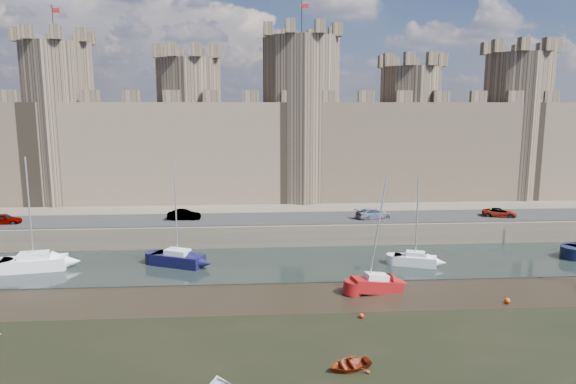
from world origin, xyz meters
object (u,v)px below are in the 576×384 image
at_px(car_1, 184,215).
at_px(sailboat_2, 415,259).
at_px(car_0, 4,219).
at_px(car_3, 499,213).
at_px(sailboat_0, 34,262).
at_px(sailboat_1, 178,258).
at_px(sailboat_4, 376,283).
at_px(car_2, 373,214).

xyz_separation_m(car_1, sailboat_2, (24.54, -11.74, -2.40)).
distance_m(car_0, car_3, 58.82).
height_order(car_1, car_3, car_1).
relative_size(car_0, sailboat_0, 0.34).
height_order(car_3, sailboat_0, sailboat_0).
bearing_deg(car_1, sailboat_1, -175.32).
distance_m(car_1, sailboat_1, 10.46).
xyz_separation_m(car_0, sailboat_2, (44.95, -10.84, -2.40)).
bearing_deg(sailboat_4, car_1, 123.95).
relative_size(car_0, sailboat_2, 0.42).
distance_m(car_1, car_3, 38.43).
bearing_deg(sailboat_1, sailboat_2, 20.36).
relative_size(sailboat_2, sailboat_4, 0.88).
relative_size(car_2, sailboat_2, 0.50).
relative_size(sailboat_0, sailboat_4, 1.09).
height_order(car_1, car_2, car_2).
relative_size(car_3, sailboat_0, 0.36).
height_order(car_0, sailboat_0, sailboat_0).
bearing_deg(sailboat_1, car_2, 47.02).
height_order(car_3, sailboat_2, sailboat_2).
relative_size(car_0, car_1, 0.97).
height_order(car_2, sailboat_4, sailboat_4).
distance_m(car_1, sailboat_4, 26.64).
distance_m(car_1, car_2, 22.79).
relative_size(car_0, sailboat_1, 0.36).
bearing_deg(sailboat_1, car_1, 117.56).
distance_m(car_0, sailboat_2, 46.30).
relative_size(car_2, car_3, 1.11).
bearing_deg(car_3, car_2, 107.09).
relative_size(sailboat_1, sailboat_2, 1.18).
height_order(car_1, sailboat_1, sailboat_1).
relative_size(sailboat_0, sailboat_1, 1.05).
distance_m(car_3, sailboat_2, 17.73).
height_order(car_1, sailboat_2, sailboat_2).
bearing_deg(sailboat_4, car_0, 144.26).
relative_size(car_2, sailboat_1, 0.42).
bearing_deg(sailboat_0, car_1, 29.28).
distance_m(car_0, sailboat_1, 23.11).
bearing_deg(car_3, sailboat_4, 149.78).
xyz_separation_m(car_2, sailboat_1, (-22.15, -9.38, -2.32)).
bearing_deg(car_1, sailboat_4, -133.41).
xyz_separation_m(car_2, car_3, (15.64, -0.14, -0.09)).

